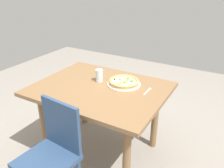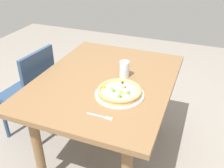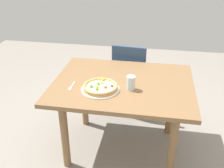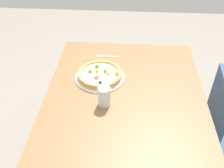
% 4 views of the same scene
% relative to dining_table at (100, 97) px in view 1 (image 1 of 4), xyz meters
% --- Properties ---
extents(ground_plane, '(6.00, 6.00, 0.00)m').
position_rel_dining_table_xyz_m(ground_plane, '(0.00, 0.00, -0.65)').
color(ground_plane, gray).
extents(dining_table, '(1.26, 0.99, 0.76)m').
position_rel_dining_table_xyz_m(dining_table, '(0.00, 0.00, 0.00)').
color(dining_table, olive).
rests_on(dining_table, ground).
extents(chair_near, '(0.44, 0.44, 0.89)m').
position_rel_dining_table_xyz_m(chair_near, '(0.01, -0.71, -0.16)').
color(chair_near, navy).
rests_on(chair_near, ground).
extents(plate, '(0.33, 0.33, 0.01)m').
position_rel_dining_table_xyz_m(plate, '(0.17, 0.17, 0.11)').
color(plate, white).
rests_on(plate, dining_table).
extents(pizza, '(0.30, 0.30, 0.05)m').
position_rel_dining_table_xyz_m(pizza, '(0.17, 0.17, 0.14)').
color(pizza, tan).
rests_on(pizza, plate).
extents(fork, '(0.02, 0.17, 0.00)m').
position_rel_dining_table_xyz_m(fork, '(0.44, 0.16, 0.11)').
color(fork, silver).
rests_on(fork, dining_table).
extents(drinking_glass, '(0.07, 0.07, 0.13)m').
position_rel_dining_table_xyz_m(drinking_glass, '(-0.08, 0.12, 0.17)').
color(drinking_glass, silver).
rests_on(drinking_glass, dining_table).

